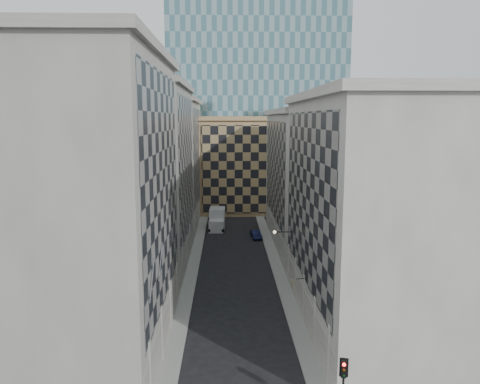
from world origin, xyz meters
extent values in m
cube|color=gray|center=(-5.25, 30.00, 0.07)|extent=(1.50, 100.00, 0.15)
cube|color=gray|center=(5.25, 30.00, 0.07)|extent=(1.50, 100.00, 0.15)
cube|color=gray|center=(-11.00, 11.00, 11.50)|extent=(10.00, 22.00, 23.00)
cube|color=gray|center=(-6.12, 11.00, 13.00)|extent=(0.25, 19.36, 18.00)
cube|color=gray|center=(-6.20, 11.00, 1.60)|extent=(0.45, 21.12, 3.20)
cube|color=gray|center=(-11.00, 11.00, 23.35)|extent=(10.80, 22.80, 0.70)
cylinder|color=gray|center=(-6.35, 2.75, 2.20)|extent=(0.90, 0.90, 4.40)
cylinder|color=gray|center=(-6.35, 8.25, 2.20)|extent=(0.90, 0.90, 4.40)
cylinder|color=gray|center=(-6.35, 13.75, 2.20)|extent=(0.90, 0.90, 4.40)
cylinder|color=gray|center=(-6.35, 19.25, 2.20)|extent=(0.90, 0.90, 4.40)
cube|color=gray|center=(-11.00, 33.00, 11.00)|extent=(10.00, 22.00, 22.00)
cube|color=gray|center=(-6.12, 33.00, 12.50)|extent=(0.25, 19.36, 17.00)
cube|color=gray|center=(-6.20, 33.00, 1.60)|extent=(0.45, 21.12, 3.20)
cube|color=gray|center=(-11.00, 33.00, 22.35)|extent=(10.80, 22.80, 0.70)
cylinder|color=gray|center=(-6.35, 24.75, 2.20)|extent=(0.90, 0.90, 4.40)
cylinder|color=gray|center=(-6.35, 30.25, 2.20)|extent=(0.90, 0.90, 4.40)
cylinder|color=gray|center=(-6.35, 35.75, 2.20)|extent=(0.90, 0.90, 4.40)
cylinder|color=gray|center=(-6.35, 41.25, 2.20)|extent=(0.90, 0.90, 4.40)
cube|color=gray|center=(-11.00, 55.00, 10.50)|extent=(10.00, 22.00, 21.00)
cube|color=gray|center=(-6.12, 55.00, 12.00)|extent=(0.25, 19.36, 16.00)
cube|color=gray|center=(-6.20, 55.00, 1.60)|extent=(0.45, 21.12, 3.20)
cube|color=gray|center=(-11.00, 55.00, 21.35)|extent=(10.80, 22.80, 0.70)
cylinder|color=gray|center=(-6.35, 46.75, 2.20)|extent=(0.90, 0.90, 4.40)
cylinder|color=gray|center=(-6.35, 52.25, 2.20)|extent=(0.90, 0.90, 4.40)
cylinder|color=gray|center=(-6.35, 57.75, 2.20)|extent=(0.90, 0.90, 4.40)
cylinder|color=gray|center=(-6.35, 63.25, 2.20)|extent=(0.90, 0.90, 4.40)
cube|color=#A6A298|center=(11.00, 15.00, 10.00)|extent=(10.00, 26.00, 20.00)
cube|color=gray|center=(6.12, 15.00, 11.50)|extent=(0.25, 22.88, 15.00)
cube|color=#A6A298|center=(6.20, 15.00, 1.60)|extent=(0.45, 24.96, 3.20)
cube|color=#A6A298|center=(11.00, 15.00, 20.35)|extent=(10.80, 26.80, 0.70)
cylinder|color=#A6A298|center=(6.35, 4.60, 2.20)|extent=(0.90, 0.90, 4.40)
cylinder|color=#A6A298|center=(6.35, 9.80, 2.20)|extent=(0.90, 0.90, 4.40)
cylinder|color=#A6A298|center=(6.35, 15.00, 2.20)|extent=(0.90, 0.90, 4.40)
cylinder|color=#A6A298|center=(6.35, 20.20, 2.20)|extent=(0.90, 0.90, 4.40)
cylinder|color=#A6A298|center=(6.35, 25.40, 2.20)|extent=(0.90, 0.90, 4.40)
cube|color=#A6A298|center=(11.00, 42.00, 9.50)|extent=(10.00, 28.00, 19.00)
cube|color=gray|center=(6.12, 42.00, 11.00)|extent=(0.25, 24.64, 14.00)
cube|color=#A6A298|center=(6.20, 42.00, 1.60)|extent=(0.45, 26.88, 3.20)
cube|color=#A6A298|center=(11.00, 42.00, 19.35)|extent=(10.80, 28.80, 0.70)
cube|color=tan|center=(2.00, 68.00, 9.00)|extent=(16.00, 14.00, 18.00)
cube|color=tan|center=(2.00, 60.90, 9.00)|extent=(15.20, 0.25, 16.50)
cube|color=tan|center=(2.00, 68.00, 18.40)|extent=(16.80, 14.80, 0.80)
cube|color=#312B26|center=(0.00, 82.00, 14.00)|extent=(6.00, 6.00, 28.00)
cube|color=#312B26|center=(0.00, 82.00, 28.70)|extent=(7.00, 7.00, 1.40)
cone|color=#312B26|center=(0.00, 82.00, 39.40)|extent=(7.20, 7.20, 20.00)
cylinder|color=gray|center=(-5.90, 4.00, 8.00)|extent=(0.10, 2.33, 2.33)
cylinder|color=gray|center=(-5.90, 8.00, 8.00)|extent=(0.10, 2.33, 2.33)
cylinder|color=black|center=(5.10, 24.00, 6.20)|extent=(1.80, 0.08, 0.08)
sphere|color=#FFE5B2|center=(4.20, 24.00, 6.20)|extent=(0.36, 0.36, 0.36)
cube|color=black|center=(5.90, 0.15, 3.75)|extent=(0.38, 0.34, 1.06)
cube|color=black|center=(5.94, 0.31, 3.75)|extent=(0.52, 0.16, 1.20)
sphere|color=#FF0C07|center=(5.86, 0.00, 4.11)|extent=(0.19, 0.19, 0.19)
sphere|color=#331E05|center=(5.86, 0.00, 3.75)|extent=(0.19, 0.19, 0.19)
sphere|color=black|center=(5.86, 0.00, 3.40)|extent=(0.19, 0.19, 0.19)
cube|color=silver|center=(-2.69, 49.55, 0.98)|extent=(2.49, 2.70, 1.96)
cube|color=silver|center=(-2.60, 52.39, 1.69)|extent=(2.64, 4.01, 3.38)
cylinder|color=black|center=(-3.81, 48.72, 0.49)|extent=(0.36, 0.99, 0.98)
cylinder|color=black|center=(-1.63, 48.64, 0.49)|extent=(0.36, 0.99, 0.98)
cylinder|color=black|center=(-3.64, 53.73, 0.49)|extent=(0.36, 0.99, 0.98)
cylinder|color=black|center=(-1.46, 53.66, 0.49)|extent=(0.36, 0.99, 0.98)
imported|color=#0E1335|center=(3.50, 45.12, 0.61)|extent=(1.73, 3.84, 1.22)
cylinder|color=black|center=(5.60, 14.73, 4.17)|extent=(0.73, 0.24, 0.06)
cube|color=tan|center=(4.90, 14.73, 3.80)|extent=(0.22, 0.64, 0.65)
camera|label=1|loc=(-1.00, -25.36, 18.43)|focal=35.00mm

